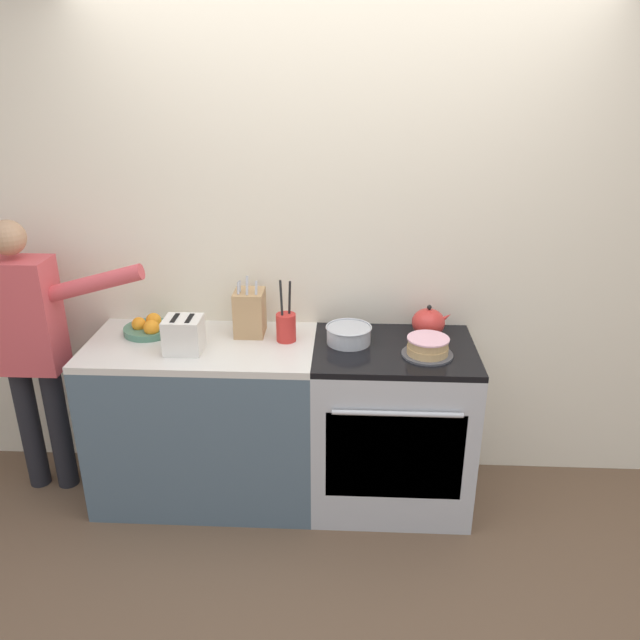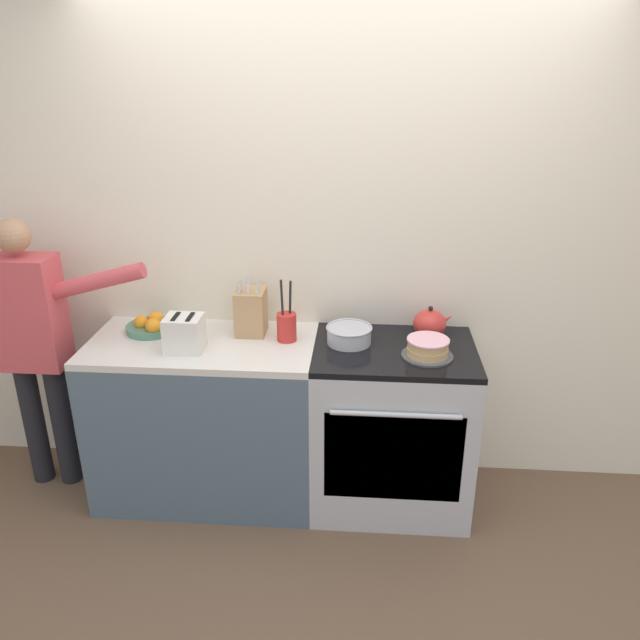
{
  "view_description": "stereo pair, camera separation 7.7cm",
  "coord_description": "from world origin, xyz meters",
  "px_view_note": "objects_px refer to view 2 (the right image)",
  "views": [
    {
      "loc": [
        0.05,
        -2.5,
        2.17
      ],
      "look_at": [
        -0.08,
        0.27,
        1.03
      ],
      "focal_mm": 35.0,
      "sensor_mm": 36.0,
      "label": 1
    },
    {
      "loc": [
        0.13,
        -2.49,
        2.17
      ],
      "look_at": [
        -0.08,
        0.27,
        1.03
      ],
      "focal_mm": 35.0,
      "sensor_mm": 36.0,
      "label": 2
    }
  ],
  "objects_px": {
    "fruit_bowl": "(151,326)",
    "toaster": "(184,333)",
    "layer_cake": "(428,348)",
    "person_baker": "(33,335)",
    "knife_block": "(251,312)",
    "utensil_crock": "(287,326)",
    "tea_kettle": "(430,324)",
    "mixing_bowl": "(349,335)",
    "stove_range": "(391,426)"
  },
  "relations": [
    {
      "from": "tea_kettle",
      "to": "toaster",
      "type": "xyz_separation_m",
      "value": [
        -1.2,
        -0.25,
        0.02
      ]
    },
    {
      "from": "fruit_bowl",
      "to": "person_baker",
      "type": "distance_m",
      "value": 0.6
    },
    {
      "from": "tea_kettle",
      "to": "fruit_bowl",
      "type": "relative_size",
      "value": 0.81
    },
    {
      "from": "fruit_bowl",
      "to": "knife_block",
      "type": "bearing_deg",
      "value": 2.63
    },
    {
      "from": "toaster",
      "to": "knife_block",
      "type": "bearing_deg",
      "value": 38.39
    },
    {
      "from": "layer_cake",
      "to": "utensil_crock",
      "type": "xyz_separation_m",
      "value": [
        -0.69,
        0.14,
        0.03
      ]
    },
    {
      "from": "stove_range",
      "to": "utensil_crock",
      "type": "xyz_separation_m",
      "value": [
        -0.54,
        0.06,
        0.52
      ]
    },
    {
      "from": "utensil_crock",
      "to": "fruit_bowl",
      "type": "xyz_separation_m",
      "value": [
        -0.72,
        0.05,
        -0.04
      ]
    },
    {
      "from": "mixing_bowl",
      "to": "person_baker",
      "type": "bearing_deg",
      "value": -178.89
    },
    {
      "from": "layer_cake",
      "to": "person_baker",
      "type": "height_order",
      "value": "person_baker"
    },
    {
      "from": "utensil_crock",
      "to": "layer_cake",
      "type": "bearing_deg",
      "value": -11.47
    },
    {
      "from": "toaster",
      "to": "fruit_bowl",
      "type": "bearing_deg",
      "value": 139.59
    },
    {
      "from": "utensil_crock",
      "to": "mixing_bowl",
      "type": "bearing_deg",
      "value": -2.23
    },
    {
      "from": "mixing_bowl",
      "to": "utensil_crock",
      "type": "xyz_separation_m",
      "value": [
        -0.31,
        0.01,
        0.03
      ]
    },
    {
      "from": "toaster",
      "to": "person_baker",
      "type": "distance_m",
      "value": 0.84
    },
    {
      "from": "tea_kettle",
      "to": "layer_cake",
      "type": "bearing_deg",
      "value": -97.03
    },
    {
      "from": "layer_cake",
      "to": "tea_kettle",
      "type": "bearing_deg",
      "value": 82.97
    },
    {
      "from": "layer_cake",
      "to": "utensil_crock",
      "type": "height_order",
      "value": "utensil_crock"
    },
    {
      "from": "tea_kettle",
      "to": "toaster",
      "type": "relative_size",
      "value": 1.06
    },
    {
      "from": "mixing_bowl",
      "to": "utensil_crock",
      "type": "distance_m",
      "value": 0.32
    },
    {
      "from": "utensil_crock",
      "to": "tea_kettle",
      "type": "bearing_deg",
      "value": 7.81
    },
    {
      "from": "mixing_bowl",
      "to": "utensil_crock",
      "type": "height_order",
      "value": "utensil_crock"
    },
    {
      "from": "mixing_bowl",
      "to": "toaster",
      "type": "height_order",
      "value": "toaster"
    },
    {
      "from": "knife_block",
      "to": "utensil_crock",
      "type": "xyz_separation_m",
      "value": [
        0.19,
        -0.08,
        -0.04
      ]
    },
    {
      "from": "stove_range",
      "to": "utensil_crock",
      "type": "bearing_deg",
      "value": 173.7
    },
    {
      "from": "tea_kettle",
      "to": "mixing_bowl",
      "type": "xyz_separation_m",
      "value": [
        -0.41,
        -0.11,
        -0.03
      ]
    },
    {
      "from": "layer_cake",
      "to": "fruit_bowl",
      "type": "distance_m",
      "value": 1.42
    },
    {
      "from": "mixing_bowl",
      "to": "tea_kettle",
      "type": "bearing_deg",
      "value": 15.28
    },
    {
      "from": "layer_cake",
      "to": "fruit_bowl",
      "type": "relative_size",
      "value": 0.97
    },
    {
      "from": "tea_kettle",
      "to": "utensil_crock",
      "type": "relative_size",
      "value": 0.64
    },
    {
      "from": "knife_block",
      "to": "person_baker",
      "type": "height_order",
      "value": "person_baker"
    },
    {
      "from": "mixing_bowl",
      "to": "knife_block",
      "type": "relative_size",
      "value": 0.71
    },
    {
      "from": "knife_block",
      "to": "toaster",
      "type": "bearing_deg",
      "value": -141.61
    },
    {
      "from": "layer_cake",
      "to": "person_baker",
      "type": "distance_m",
      "value": 2.0
    },
    {
      "from": "stove_range",
      "to": "person_baker",
      "type": "relative_size",
      "value": 0.59
    },
    {
      "from": "stove_range",
      "to": "utensil_crock",
      "type": "distance_m",
      "value": 0.75
    },
    {
      "from": "layer_cake",
      "to": "knife_block",
      "type": "bearing_deg",
      "value": 166.23
    },
    {
      "from": "tea_kettle",
      "to": "toaster",
      "type": "bearing_deg",
      "value": -168.27
    },
    {
      "from": "utensil_crock",
      "to": "person_baker",
      "type": "distance_m",
      "value": 1.31
    },
    {
      "from": "tea_kettle",
      "to": "fruit_bowl",
      "type": "height_order",
      "value": "tea_kettle"
    },
    {
      "from": "layer_cake",
      "to": "knife_block",
      "type": "relative_size",
      "value": 0.75
    },
    {
      "from": "mixing_bowl",
      "to": "stove_range",
      "type": "bearing_deg",
      "value": -11.79
    },
    {
      "from": "tea_kettle",
      "to": "fruit_bowl",
      "type": "distance_m",
      "value": 1.44
    },
    {
      "from": "utensil_crock",
      "to": "fruit_bowl",
      "type": "distance_m",
      "value": 0.72
    },
    {
      "from": "toaster",
      "to": "tea_kettle",
      "type": "bearing_deg",
      "value": 11.73
    },
    {
      "from": "fruit_bowl",
      "to": "toaster",
      "type": "relative_size",
      "value": 1.31
    },
    {
      "from": "layer_cake",
      "to": "person_baker",
      "type": "relative_size",
      "value": 0.16
    },
    {
      "from": "tea_kettle",
      "to": "mixing_bowl",
      "type": "bearing_deg",
      "value": -164.72
    },
    {
      "from": "stove_range",
      "to": "knife_block",
      "type": "xyz_separation_m",
      "value": [
        -0.73,
        0.14,
        0.56
      ]
    },
    {
      "from": "knife_block",
      "to": "person_baker",
      "type": "distance_m",
      "value": 1.13
    }
  ]
}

